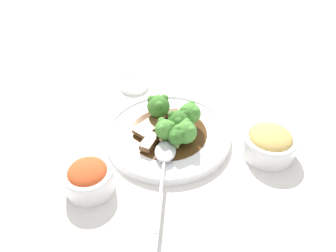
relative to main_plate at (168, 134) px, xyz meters
The scene contains 15 objects.
ground_plane 0.01m from the main_plate, ahead, with size 4.00×4.00×0.00m, color silver.
main_plate is the anchor object (origin of this frame).
beef_strip_0 0.04m from the main_plate, 109.37° to the left, with size 0.07×0.06×0.01m.
beef_strip_1 0.05m from the main_plate, 150.29° to the right, with size 0.04×0.07×0.01m.
beef_strip_2 0.06m from the main_plate, 89.43° to the right, with size 0.04×0.06×0.01m.
broccoli_floret_0 0.07m from the main_plate, 67.66° to the left, with size 0.05×0.05×0.06m.
broccoli_floret_1 0.07m from the main_plate, 27.75° to the right, with size 0.04×0.04×0.05m.
broccoli_floret_2 0.05m from the main_plate, 33.61° to the left, with size 0.05×0.05×0.06m.
broccoli_floret_3 0.06m from the main_plate, ahead, with size 0.05×0.05×0.05m.
broccoli_floret_4 0.05m from the main_plate, 59.58° to the right, with size 0.04×0.04×0.05m.
broccoli_floret_5 0.07m from the main_plate, 155.98° to the left, with size 0.05×0.05×0.06m.
serving_spoon 0.09m from the main_plate, 51.72° to the right, with size 0.15×0.19×0.01m.
side_bowl_kimchi 0.21m from the main_plate, 93.27° to the right, with size 0.09×0.09×0.06m.
side_bowl_appetizer 0.22m from the main_plate, 29.93° to the left, with size 0.11×0.11×0.06m.
sauce_dish 0.22m from the main_plate, 157.54° to the left, with size 0.07×0.07×0.01m.
Camera 1 is at (0.37, -0.40, 0.50)m, focal length 35.00 mm.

